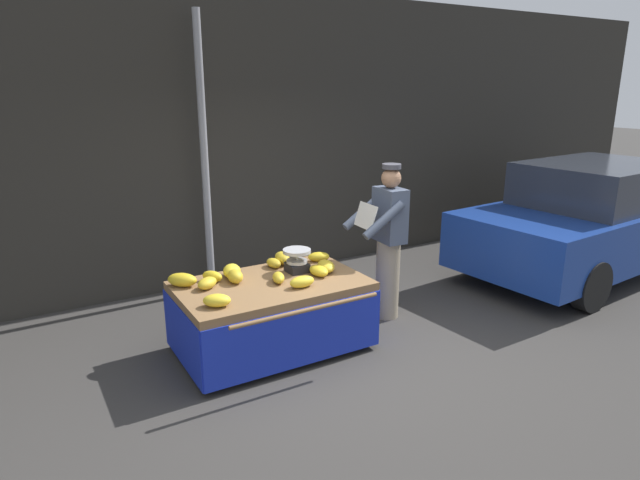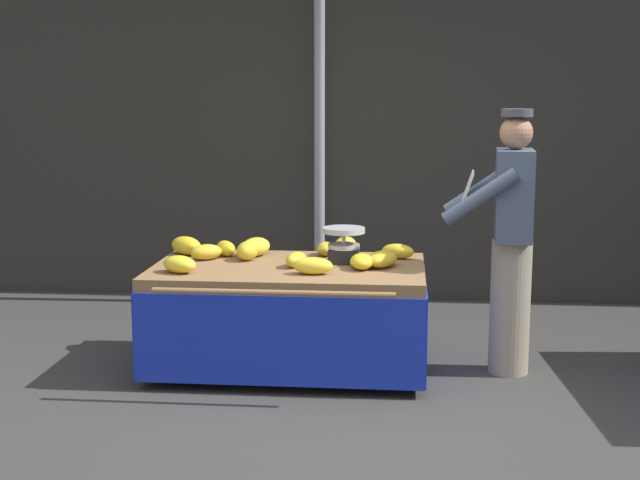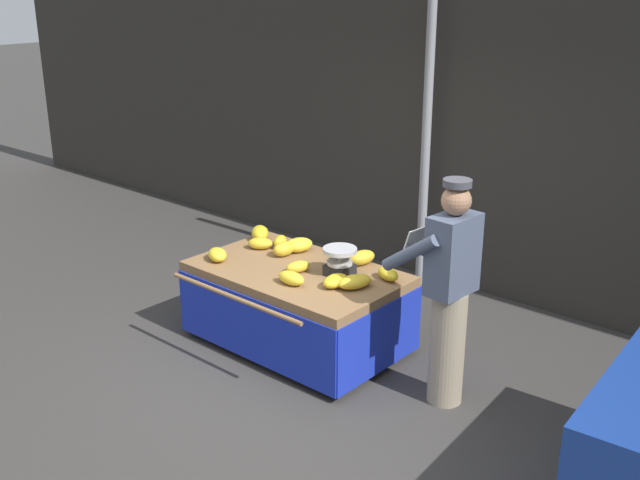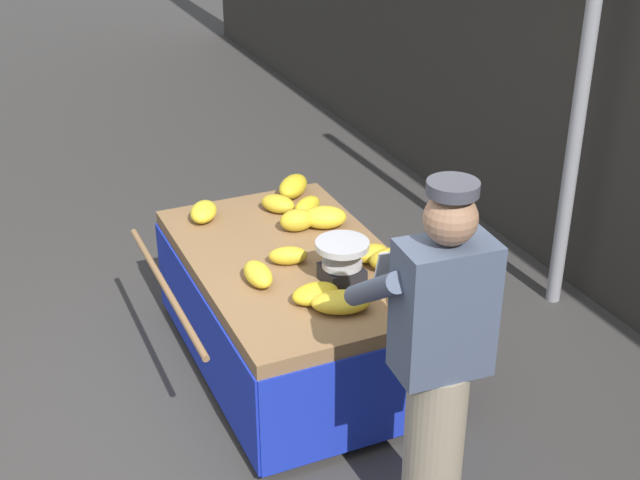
# 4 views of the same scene
# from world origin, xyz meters

# --- Properties ---
(ground_plane) EXTENTS (60.00, 60.00, 0.00)m
(ground_plane) POSITION_xyz_m (0.00, 0.00, 0.00)
(ground_plane) COLOR #383533
(street_pole) EXTENTS (0.09, 0.09, 3.33)m
(street_pole) POSITION_xyz_m (-0.51, 2.46, 1.66)
(street_pole) COLOR gray
(street_pole) RESTS_ON ground
(banana_cart) EXTENTS (1.79, 1.28, 0.70)m
(banana_cart) POSITION_xyz_m (-0.54, 0.63, 0.52)
(banana_cart) COLOR olive
(banana_cart) RESTS_ON ground
(weighing_scale) EXTENTS (0.28, 0.28, 0.23)m
(weighing_scale) POSITION_xyz_m (-0.19, 0.76, 0.82)
(weighing_scale) COLOR black
(weighing_scale) RESTS_ON banana_cart
(banana_bunch_0) EXTENTS (0.28, 0.25, 0.11)m
(banana_bunch_0) POSITION_xyz_m (-1.19, 0.33, 0.75)
(banana_bunch_0) COLOR yellow
(banana_bunch_0) RESTS_ON banana_cart
(banana_bunch_1) EXTENTS (0.26, 0.24, 0.11)m
(banana_bunch_1) POSITION_xyz_m (-1.12, 0.77, 0.75)
(banana_bunch_1) COLOR gold
(banana_bunch_1) RESTS_ON banana_cart
(banana_bunch_2) EXTENTS (0.21, 0.24, 0.11)m
(banana_bunch_2) POSITION_xyz_m (-1.01, 0.93, 0.75)
(banana_bunch_2) COLOR gold
(banana_bunch_2) RESTS_ON banana_cart
(banana_bunch_3) EXTENTS (0.25, 0.30, 0.13)m
(banana_bunch_3) POSITION_xyz_m (-0.81, 0.95, 0.76)
(banana_bunch_3) COLOR yellow
(banana_bunch_3) RESTS_ON banana_cart
(banana_bunch_4) EXTENTS (0.17, 0.24, 0.10)m
(banana_bunch_4) POSITION_xyz_m (-0.48, 0.58, 0.75)
(banana_bunch_4) COLOR gold
(banana_bunch_4) RESTS_ON banana_cart
(banana_bunch_5) EXTENTS (0.19, 0.29, 0.12)m
(banana_bunch_5) POSITION_xyz_m (-0.20, 1.07, 0.76)
(banana_bunch_5) COLOR gold
(banana_bunch_5) RESTS_ON banana_cart
(banana_bunch_6) EXTENTS (0.25, 0.13, 0.11)m
(banana_bunch_6) POSITION_xyz_m (-0.35, 0.36, 0.75)
(banana_bunch_6) COLOR yellow
(banana_bunch_6) RESTS_ON banana_cart
(banana_bunch_7) EXTENTS (0.26, 0.21, 0.10)m
(banana_bunch_7) POSITION_xyz_m (0.17, 0.94, 0.75)
(banana_bunch_7) COLOR gold
(banana_bunch_7) RESTS_ON banana_cart
(banana_bunch_8) EXTENTS (0.16, 0.22, 0.13)m
(banana_bunch_8) POSITION_xyz_m (-0.84, 0.79, 0.76)
(banana_bunch_8) COLOR gold
(banana_bunch_8) RESTS_ON banana_cart
(banana_bunch_9) EXTENTS (0.26, 0.33, 0.11)m
(banana_bunch_9) POSITION_xyz_m (0.07, 0.64, 0.75)
(banana_bunch_9) COLOR gold
(banana_bunch_9) RESTS_ON banana_cart
(banana_bunch_10) EXTENTS (0.31, 0.31, 0.13)m
(banana_bunch_10) POSITION_xyz_m (-1.30, 0.95, 0.76)
(banana_bunch_10) COLOR gold
(banana_bunch_10) RESTS_ON banana_cart
(banana_bunch_11) EXTENTS (0.14, 0.21, 0.09)m
(banana_bunch_11) POSITION_xyz_m (-0.33, 1.00, 0.75)
(banana_bunch_11) COLOR gold
(banana_bunch_11) RESTS_ON banana_cart
(banana_bunch_12) EXTENTS (0.16, 0.25, 0.10)m
(banana_bunch_12) POSITION_xyz_m (-0.06, 0.56, 0.75)
(banana_bunch_12) COLOR gold
(banana_bunch_12) RESTS_ON banana_cart
(vendor_person) EXTENTS (0.60, 0.54, 1.71)m
(vendor_person) POSITION_xyz_m (0.89, 0.69, 0.87)
(vendor_person) COLOR gray
(vendor_person) RESTS_ON ground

